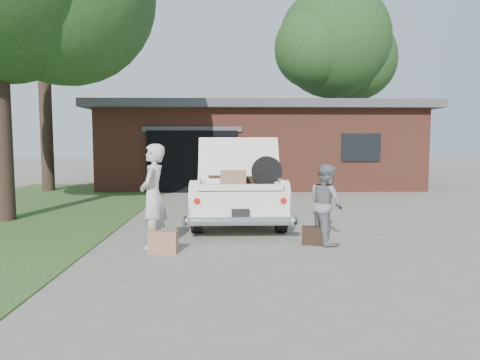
{
  "coord_description": "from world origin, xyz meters",
  "views": [
    {
      "loc": [
        -0.19,
        -7.18,
        1.79
      ],
      "look_at": [
        0.0,
        0.6,
        1.1
      ],
      "focal_mm": 32.0,
      "sensor_mm": 36.0,
      "label": 1
    }
  ],
  "objects": [
    {
      "name": "ground",
      "position": [
        0.0,
        0.0,
        0.0
      ],
      "size": [
        90.0,
        90.0,
        0.0
      ],
      "primitive_type": "plane",
      "color": "gray",
      "rests_on": "ground"
    },
    {
      "name": "grass_strip",
      "position": [
        -5.5,
        3.0,
        0.01
      ],
      "size": [
        6.0,
        16.0,
        0.02
      ],
      "primitive_type": "cube",
      "color": "#2D4C1E",
      "rests_on": "ground"
    },
    {
      "name": "house",
      "position": [
        0.98,
        11.47,
        1.67
      ],
      "size": [
        12.8,
        7.8,
        3.3
      ],
      "color": "brown",
      "rests_on": "ground"
    },
    {
      "name": "tree_right",
      "position": [
        5.77,
        17.11,
        7.06
      ],
      "size": [
        7.18,
        6.24,
        10.5
      ],
      "color": "#38281E",
      "rests_on": "ground"
    },
    {
      "name": "sedan",
      "position": [
        -0.02,
        2.76,
        0.72
      ],
      "size": [
        1.96,
        4.89,
        1.88
      ],
      "rotation": [
        0.0,
        0.0,
        0.01
      ],
      "color": "silver",
      "rests_on": "ground"
    },
    {
      "name": "woman_left",
      "position": [
        -1.49,
        0.06,
        0.88
      ],
      "size": [
        0.49,
        0.69,
        1.76
      ],
      "primitive_type": "imported",
      "rotation": [
        0.0,
        0.0,
        -1.69
      ],
      "color": "beige",
      "rests_on": "ground"
    },
    {
      "name": "woman_right",
      "position": [
        1.51,
        0.22,
        0.71
      ],
      "size": [
        0.72,
        0.82,
        1.41
      ],
      "primitive_type": "imported",
      "rotation": [
        0.0,
        0.0,
        1.88
      ],
      "color": "slate",
      "rests_on": "ground"
    },
    {
      "name": "suitcase_left",
      "position": [
        -1.26,
        -0.39,
        0.18
      ],
      "size": [
        0.49,
        0.23,
        0.37
      ],
      "primitive_type": "cube",
      "rotation": [
        0.0,
        0.0,
        -0.17
      ],
      "color": "#9B6B4F",
      "rests_on": "ground"
    },
    {
      "name": "suitcase_right",
      "position": [
        1.28,
        0.11,
        0.16
      ],
      "size": [
        0.44,
        0.24,
        0.33
      ],
      "primitive_type": "cube",
      "rotation": [
        0.0,
        0.0,
        -0.26
      ],
      "color": "black",
      "rests_on": "ground"
    }
  ]
}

